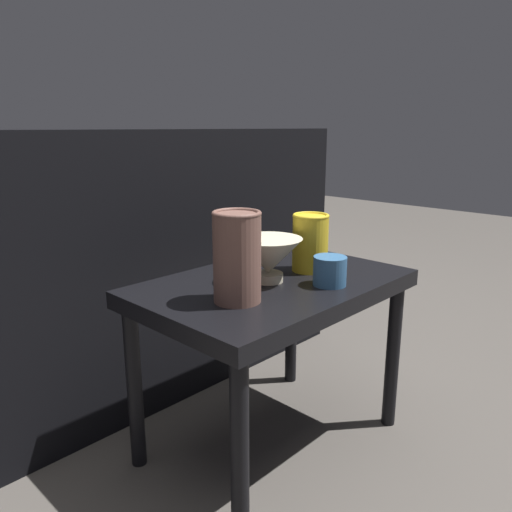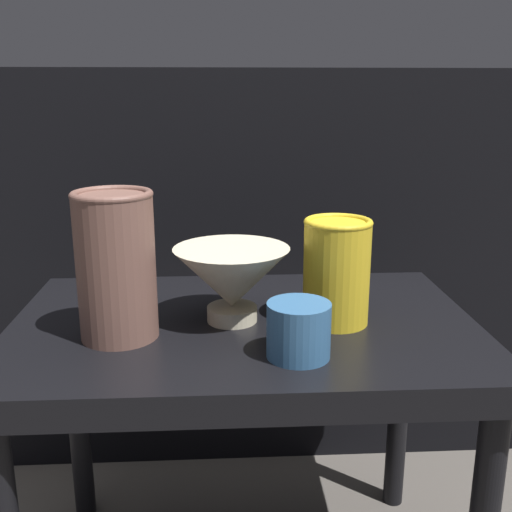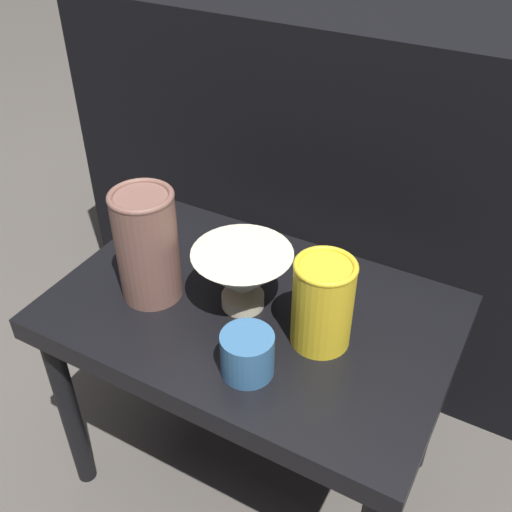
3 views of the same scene
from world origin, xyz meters
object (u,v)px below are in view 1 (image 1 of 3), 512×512
cup (330,271)px  bowl (268,257)px  vase_textured_left (237,256)px  vase_colorful_right (310,242)px

cup → bowl: bearing=122.5°
bowl → cup: bowl is taller
cup → vase_textured_left: bearing=161.5°
bowl → vase_textured_left: 0.16m
vase_textured_left → vase_colorful_right: (0.29, 0.03, -0.02)m
bowl → vase_textured_left: (-0.15, -0.05, 0.04)m
vase_textured_left → vase_colorful_right: 0.29m
vase_textured_left → cup: bearing=-18.5°
cup → vase_colorful_right: bearing=59.1°
vase_textured_left → cup: (0.22, -0.08, -0.06)m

